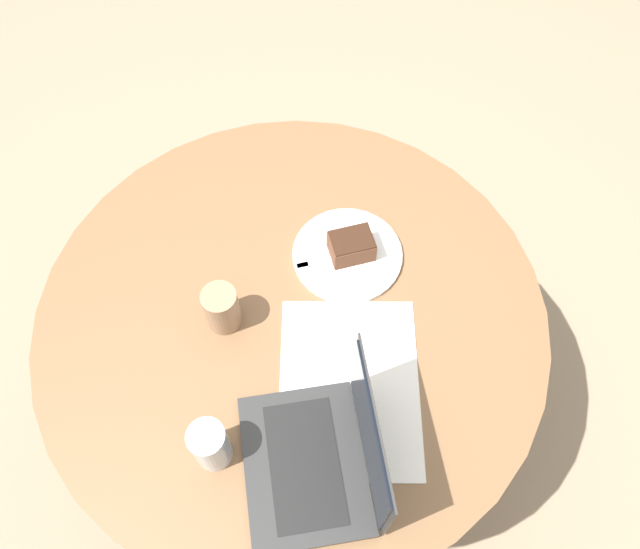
% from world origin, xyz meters
% --- Properties ---
extents(ground_plane, '(12.00, 12.00, 0.00)m').
position_xyz_m(ground_plane, '(0.00, 0.00, 0.00)').
color(ground_plane, gray).
extents(dining_table, '(1.12, 1.12, 0.74)m').
position_xyz_m(dining_table, '(0.00, 0.00, 0.58)').
color(dining_table, brown).
rests_on(dining_table, ground_plane).
extents(paper_document, '(0.44, 0.36, 0.00)m').
position_xyz_m(paper_document, '(0.19, 0.09, 0.74)').
color(paper_document, white).
rests_on(paper_document, dining_table).
extents(plate, '(0.25, 0.25, 0.01)m').
position_xyz_m(plate, '(-0.12, 0.15, 0.75)').
color(plate, white).
rests_on(plate, dining_table).
extents(cake_slice, '(0.08, 0.10, 0.06)m').
position_xyz_m(cake_slice, '(-0.12, 0.16, 0.78)').
color(cake_slice, brown).
rests_on(cake_slice, plate).
extents(fork, '(0.03, 0.17, 0.00)m').
position_xyz_m(fork, '(-0.11, 0.10, 0.76)').
color(fork, silver).
rests_on(fork, plate).
extents(coffee_glass, '(0.08, 0.08, 0.11)m').
position_xyz_m(coffee_glass, '(-0.01, -0.14, 0.80)').
color(coffee_glass, '#997556').
rests_on(coffee_glass, dining_table).
extents(water_glass, '(0.07, 0.07, 0.12)m').
position_xyz_m(water_glass, '(0.27, -0.20, 0.80)').
color(water_glass, silver).
rests_on(water_glass, dining_table).
extents(laptop, '(0.31, 0.25, 0.26)m').
position_xyz_m(laptop, '(0.33, 0.00, 0.79)').
color(laptop, '#2D2D2D').
rests_on(laptop, dining_table).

